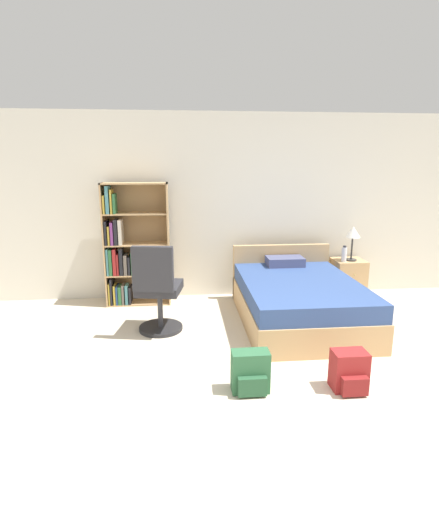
% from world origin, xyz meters
% --- Properties ---
extents(ground_plane, '(14.00, 14.00, 0.00)m').
position_xyz_m(ground_plane, '(0.00, 0.00, 0.00)').
color(ground_plane, beige).
extents(wall_back, '(9.00, 0.06, 2.60)m').
position_xyz_m(wall_back, '(0.00, 3.23, 1.30)').
color(wall_back, silver).
rests_on(wall_back, ground_plane).
extents(bookshelf, '(0.86, 0.33, 1.66)m').
position_xyz_m(bookshelf, '(-1.56, 2.95, 0.78)').
color(bookshelf, tan).
rests_on(bookshelf, ground_plane).
extents(bed, '(1.37, 1.94, 0.79)m').
position_xyz_m(bed, '(0.57, 2.10, 0.28)').
color(bed, tan).
rests_on(bed, ground_plane).
extents(office_chair, '(0.56, 0.63, 1.06)m').
position_xyz_m(office_chair, '(-1.12, 1.88, 0.51)').
color(office_chair, '#232326').
rests_on(office_chair, ground_plane).
extents(nightstand, '(0.43, 0.44, 0.55)m').
position_xyz_m(nightstand, '(1.56, 2.93, 0.28)').
color(nightstand, tan).
rests_on(nightstand, ground_plane).
extents(table_lamp, '(0.21, 0.21, 0.49)m').
position_xyz_m(table_lamp, '(1.57, 2.89, 0.94)').
color(table_lamp, '#333333').
rests_on(table_lamp, nightstand).
extents(water_bottle, '(0.07, 0.07, 0.23)m').
position_xyz_m(water_bottle, '(1.43, 2.83, 0.66)').
color(water_bottle, silver).
rests_on(water_bottle, nightstand).
extents(backpack_red, '(0.29, 0.26, 0.35)m').
position_xyz_m(backpack_red, '(0.57, 0.53, 0.16)').
color(backpack_red, maroon).
rests_on(backpack_red, ground_plane).
extents(backpack_green, '(0.32, 0.22, 0.36)m').
position_xyz_m(backpack_green, '(-0.28, 0.59, 0.17)').
color(backpack_green, '#2D603D').
rests_on(backpack_green, ground_plane).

